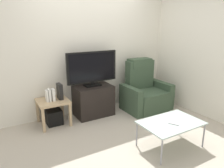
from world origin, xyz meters
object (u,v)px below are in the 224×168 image
(recliner_armchair, at_px, (145,92))
(tv_stand, at_px, (93,100))
(book_leftmost, at_px, (47,96))
(cell_phone, at_px, (174,123))
(side_table, at_px, (53,104))
(subwoofer_box, at_px, (54,117))
(game_console, at_px, (60,91))
(book_middle, at_px, (49,95))
(coffee_table, at_px, (171,124))
(television, at_px, (92,68))
(book_rightmost, at_px, (53,95))

(recliner_armchair, bearing_deg, tv_stand, 169.21)
(book_leftmost, distance_m, cell_phone, 2.20)
(recliner_armchair, relative_size, book_leftmost, 5.26)
(side_table, relative_size, subwoofer_box, 1.96)
(tv_stand, bearing_deg, book_leftmost, -178.12)
(game_console, relative_size, cell_phone, 1.91)
(tv_stand, distance_m, game_console, 0.74)
(book_leftmost, relative_size, book_middle, 0.91)
(side_table, relative_size, coffee_table, 0.60)
(game_console, bearing_deg, subwoofer_box, -176.05)
(television, distance_m, book_middle, 0.96)
(recliner_armchair, distance_m, coffee_table, 1.55)
(recliner_armchair, height_order, game_console, recliner_armchair)
(tv_stand, height_order, book_leftmost, book_leftmost)
(tv_stand, xyz_separation_m, book_middle, (-0.87, -0.03, 0.27))
(subwoofer_box, relative_size, book_leftmost, 1.34)
(book_middle, bearing_deg, cell_phone, -50.99)
(book_middle, bearing_deg, television, 3.20)
(game_console, bearing_deg, cell_phone, -55.83)
(tv_stand, relative_size, book_rightmost, 3.46)
(game_console, bearing_deg, book_middle, -171.48)
(subwoofer_box, bearing_deg, game_console, 3.95)
(side_table, height_order, subwoofer_box, side_table)
(recliner_armchair, distance_m, book_rightmost, 1.96)
(coffee_table, bearing_deg, television, 106.45)
(tv_stand, bearing_deg, book_middle, -178.02)
(side_table, distance_m, subwoofer_box, 0.26)
(side_table, bearing_deg, recliner_armchair, -6.57)
(book_rightmost, bearing_deg, game_console, 12.76)
(television, height_order, game_console, television)
(television, distance_m, book_leftmost, 1.01)
(television, xyz_separation_m, recliner_armchair, (1.13, -0.25, -0.60))
(side_table, bearing_deg, tv_stand, 0.71)
(television, bearing_deg, book_leftmost, -176.95)
(book_leftmost, distance_m, book_middle, 0.05)
(book_middle, bearing_deg, game_console, 8.52)
(recliner_armchair, height_order, book_middle, recliner_armchair)
(television, relative_size, side_table, 1.92)
(television, xyz_separation_m, cell_phone, (0.49, -1.73, -0.57))
(subwoofer_box, bearing_deg, book_middle, -160.08)
(book_leftmost, height_order, cell_phone, book_leftmost)
(side_table, relative_size, book_middle, 2.38)
(side_table, relative_size, book_leftmost, 2.63)
(recliner_armchair, xyz_separation_m, book_rightmost, (-1.94, 0.20, 0.20))
(book_middle, bearing_deg, subwoofer_box, 19.92)
(coffee_table, bearing_deg, recliner_armchair, 65.77)
(tv_stand, xyz_separation_m, game_console, (-0.67, -0.00, 0.30))
(recliner_armchair, height_order, cell_phone, recliner_armchair)
(book_leftmost, xyz_separation_m, game_console, (0.24, 0.03, 0.04))
(cell_phone, bearing_deg, book_middle, 100.30)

